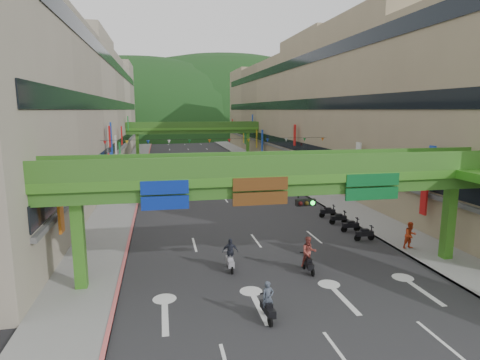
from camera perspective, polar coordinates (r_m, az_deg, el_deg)
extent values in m
plane|color=black|center=(19.21, 11.23, -19.78)|extent=(320.00, 320.00, 0.00)
cube|color=#28282B|center=(66.35, -5.42, 1.72)|extent=(18.00, 140.00, 0.02)
cube|color=gray|center=(66.15, -14.94, 1.46)|extent=(4.00, 140.00, 0.15)
cube|color=gray|center=(68.33, 3.80, 2.04)|extent=(4.00, 140.00, 0.15)
cube|color=#CC5959|center=(66.05, -13.29, 1.53)|extent=(0.20, 140.00, 0.18)
cube|color=gray|center=(67.86, 2.25, 2.01)|extent=(0.20, 140.00, 0.18)
cube|color=#9E937F|center=(66.49, -22.29, 9.26)|extent=(12.00, 95.00, 19.00)
cube|color=black|center=(65.85, -16.80, 4.95)|extent=(0.08, 90.25, 1.40)
cube|color=black|center=(65.64, -17.06, 10.17)|extent=(0.08, 90.25, 1.40)
cube|color=black|center=(65.98, -17.34, 15.38)|extent=(0.08, 90.25, 1.40)
cube|color=gray|center=(70.19, 10.31, 9.83)|extent=(12.00, 95.00, 19.00)
cube|color=black|center=(68.42, 5.43, 5.50)|extent=(0.08, 90.25, 1.40)
cube|color=black|center=(68.22, 5.51, 10.53)|extent=(0.08, 90.25, 1.40)
cube|color=black|center=(68.54, 5.60, 15.56)|extent=(0.08, 90.25, 1.40)
cube|color=#4C9E2D|center=(22.66, 5.95, 0.45)|extent=(28.00, 2.20, 0.50)
cube|color=#387223|center=(22.76, 5.92, -1.04)|extent=(28.00, 1.76, 0.70)
cube|color=#4C9E2D|center=(22.90, -21.90, -8.78)|extent=(0.60, 0.60, 4.80)
cube|color=#4C9E2D|center=(28.58, 27.50, -5.52)|extent=(0.60, 0.60, 4.80)
cube|color=#387223|center=(21.56, 6.80, 2.10)|extent=(28.00, 0.12, 1.10)
cube|color=#387223|center=(23.53, 5.24, 2.78)|extent=(28.00, 0.12, 1.10)
cube|color=navy|center=(20.71, -10.62, -2.26)|extent=(2.40, 0.12, 1.50)
cube|color=#593314|center=(21.34, 2.92, -1.74)|extent=(3.00, 0.12, 1.50)
cube|color=#0C5926|center=(23.76, 18.30, -1.03)|extent=(3.20, 0.12, 1.50)
cube|color=black|center=(22.08, 9.32, -3.19)|extent=(1.10, 0.28, 0.35)
cube|color=#4C9E2D|center=(80.70, -6.60, 7.26)|extent=(28.00, 2.20, 0.50)
cube|color=#387223|center=(80.73, -6.59, 6.83)|extent=(28.00, 1.76, 0.70)
cube|color=#4C9E2D|center=(80.76, -14.37, 4.63)|extent=(0.60, 0.60, 4.80)
cube|color=#4C9E2D|center=(82.56, 1.11, 5.05)|extent=(0.60, 0.60, 4.80)
cube|color=#387223|center=(79.63, -6.54, 7.80)|extent=(28.00, 0.12, 1.10)
cube|color=#387223|center=(81.70, -6.67, 7.85)|extent=(28.00, 0.12, 1.10)
ellipsoid|color=#1C4419|center=(175.79, -14.08, 6.58)|extent=(168.00, 140.00, 112.00)
ellipsoid|color=#1C4419|center=(198.11, -2.09, 7.22)|extent=(208.00, 176.00, 128.00)
cylinder|color=black|center=(45.94, -2.94, 5.87)|extent=(26.00, 0.03, 0.03)
cone|color=red|center=(45.85, -18.65, 5.04)|extent=(0.36, 0.36, 0.40)
cone|color=gold|center=(45.61, -15.81, 5.16)|extent=(0.36, 0.36, 0.40)
cone|color=#193FB2|center=(45.49, -12.95, 5.27)|extent=(0.36, 0.36, 0.40)
cone|color=silver|center=(45.48, -10.07, 5.37)|extent=(0.36, 0.36, 0.40)
cone|color=#198C33|center=(45.59, -7.20, 5.46)|extent=(0.36, 0.36, 0.40)
cone|color=orange|center=(45.81, -4.35, 5.53)|extent=(0.36, 0.36, 0.40)
cone|color=red|center=(46.13, -1.54, 5.58)|extent=(0.36, 0.36, 0.40)
cone|color=gold|center=(46.57, 1.23, 5.63)|extent=(0.36, 0.36, 0.40)
cone|color=#193FB2|center=(47.12, 3.94, 5.66)|extent=(0.36, 0.36, 0.40)
cone|color=silver|center=(47.76, 6.59, 5.67)|extent=(0.36, 0.36, 0.40)
cone|color=#198C33|center=(48.50, 9.16, 5.68)|extent=(0.36, 0.36, 0.40)
cone|color=orange|center=(49.34, 11.65, 5.67)|extent=(0.36, 0.36, 0.40)
cube|color=black|center=(19.16, 3.98, -17.82)|extent=(0.45, 1.32, 0.35)
cube|color=black|center=(19.05, 3.99, -17.15)|extent=(0.34, 0.57, 0.18)
cube|color=black|center=(19.42, 3.68, -15.77)|extent=(0.55, 0.10, 0.06)
cylinder|color=black|center=(19.78, 3.65, -17.85)|extent=(0.14, 0.51, 0.50)
cylinder|color=black|center=(18.83, 4.30, -19.39)|extent=(0.14, 0.51, 0.50)
imported|color=#404958|center=(18.91, 4.00, -16.33)|extent=(0.57, 0.40, 1.51)
cube|color=black|center=(24.40, 9.70, -11.64)|extent=(0.50, 1.33, 0.35)
cube|color=black|center=(24.30, 9.72, -11.09)|extent=(0.36, 0.58, 0.18)
cube|color=black|center=(24.67, 9.13, -10.13)|extent=(0.55, 0.13, 0.06)
cylinder|color=black|center=(24.96, 9.08, -11.86)|extent=(0.16, 0.51, 0.50)
cylinder|color=black|center=(24.06, 10.31, -12.75)|extent=(0.16, 0.51, 0.50)
imported|color=brown|center=(24.14, 9.75, -10.06)|extent=(0.97, 0.80, 1.83)
cube|color=#9997A1|center=(24.36, -1.42, -11.53)|extent=(0.39, 1.31, 0.35)
cube|color=#9997A1|center=(24.27, -1.42, -10.98)|extent=(0.32, 0.56, 0.18)
cube|color=#9997A1|center=(24.69, -1.68, -9.99)|extent=(0.55, 0.08, 0.06)
cylinder|color=black|center=(24.97, -1.67, -11.71)|extent=(0.11, 0.50, 0.50)
cylinder|color=black|center=(23.98, -1.15, -12.66)|extent=(0.11, 0.50, 0.50)
imported|color=#272A37|center=(24.14, -1.43, -10.17)|extent=(0.97, 0.42, 1.63)
cube|color=maroon|center=(61.83, -7.96, 1.57)|extent=(0.54, 1.34, 0.35)
cube|color=maroon|center=(61.80, -7.96, 1.80)|extent=(0.38, 0.59, 0.18)
cube|color=maroon|center=(62.30, -8.07, 2.10)|extent=(0.55, 0.14, 0.06)
cylinder|color=black|center=(62.41, -8.05, 1.37)|extent=(0.17, 0.51, 0.50)
cylinder|color=black|center=(61.34, -7.84, 1.23)|extent=(0.17, 0.51, 0.50)
imported|color=#414248|center=(61.76, -7.97, 2.07)|extent=(0.79, 0.58, 1.49)
cube|color=black|center=(30.92, 17.29, -7.27)|extent=(1.31, 0.39, 0.35)
cube|color=black|center=(30.85, 17.32, -6.83)|extent=(0.56, 0.32, 0.18)
cube|color=black|center=(31.05, 18.22, -6.29)|extent=(0.08, 0.55, 0.06)
cylinder|color=black|center=(31.28, 18.14, -7.70)|extent=(0.50, 0.12, 0.50)
cylinder|color=black|center=(30.74, 16.37, -7.91)|extent=(0.50, 0.12, 0.50)
cube|color=black|center=(32.78, 15.46, -6.20)|extent=(1.31, 0.39, 0.35)
cube|color=black|center=(32.71, 15.48, -5.78)|extent=(0.56, 0.32, 0.18)
cube|color=black|center=(32.91, 16.34, -5.28)|extent=(0.08, 0.55, 0.06)
cylinder|color=black|center=(33.12, 16.28, -6.61)|extent=(0.50, 0.12, 0.50)
cylinder|color=black|center=(32.61, 14.58, -6.79)|extent=(0.50, 0.12, 0.50)
cube|color=black|center=(34.68, 13.83, -5.24)|extent=(1.31, 0.39, 0.35)
cube|color=black|center=(34.62, 13.85, -4.84)|extent=(0.56, 0.32, 0.18)
cube|color=black|center=(34.80, 14.68, -4.37)|extent=(0.08, 0.55, 0.06)
cylinder|color=black|center=(35.01, 14.62, -5.64)|extent=(0.50, 0.12, 0.50)
cylinder|color=black|center=(34.52, 12.99, -5.79)|extent=(0.50, 0.12, 0.50)
cube|color=black|center=(36.61, 12.38, -4.38)|extent=(1.31, 0.39, 0.35)
cube|color=black|center=(36.55, 12.39, -4.00)|extent=(0.56, 0.32, 0.18)
cube|color=black|center=(36.73, 13.18, -3.56)|extent=(0.08, 0.55, 0.06)
cylinder|color=black|center=(36.92, 13.13, -4.77)|extent=(0.50, 0.12, 0.50)
cylinder|color=black|center=(36.46, 11.57, -4.89)|extent=(0.50, 0.12, 0.50)
imported|color=#97979E|center=(70.81, -8.75, 2.77)|extent=(1.94, 4.61, 1.48)
imported|color=gold|center=(76.65, -5.12, 3.38)|extent=(1.98, 4.41, 1.47)
imported|color=red|center=(29.80, 23.05, -7.52)|extent=(0.97, 0.79, 1.85)
imported|color=black|center=(55.34, 6.16, 0.87)|extent=(0.95, 0.49, 1.56)
imported|color=#364256|center=(48.73, 11.67, -0.45)|extent=(0.92, 0.81, 1.67)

